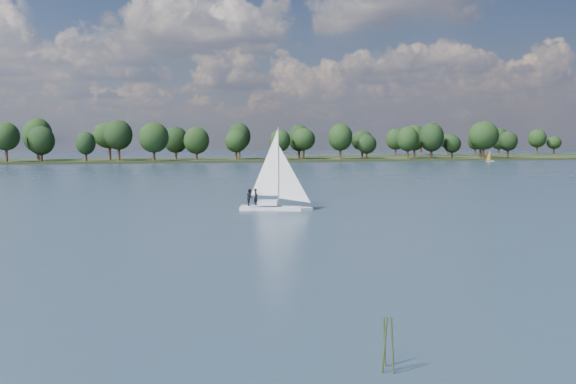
# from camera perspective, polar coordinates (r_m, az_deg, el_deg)

# --- Properties ---
(ground) EXTENTS (700.00, 700.00, 0.00)m
(ground) POSITION_cam_1_polar(r_m,az_deg,el_deg) (127.99, -3.60, 1.18)
(ground) COLOR #233342
(ground) RESTS_ON ground
(far_shore) EXTENTS (660.00, 40.00, 1.50)m
(far_shore) POSITION_cam_1_polar(r_m,az_deg,el_deg) (238.94, -8.36, 2.74)
(far_shore) COLOR black
(far_shore) RESTS_ON ground
(far_shore_back) EXTENTS (220.00, 30.00, 1.40)m
(far_shore_back) POSITION_cam_1_polar(r_m,az_deg,el_deg) (339.19, 18.81, 3.08)
(far_shore_back) COLOR black
(far_shore_back) RESTS_ON ground
(sailboat) EXTENTS (7.54, 4.24, 9.57)m
(sailboat) POSITION_cam_1_polar(r_m,az_deg,el_deg) (70.35, -1.47, 0.54)
(sailboat) COLOR silver
(sailboat) RESTS_ON ground
(dinghy_orange) EXTENTS (2.95, 1.51, 4.51)m
(dinghy_orange) POSITION_cam_1_polar(r_m,az_deg,el_deg) (245.18, 17.52, 2.87)
(dinghy_orange) COLOR silver
(dinghy_orange) RESTS_ON ground
(treeline) EXTENTS (562.55, 74.09, 17.93)m
(treeline) POSITION_cam_1_polar(r_m,az_deg,el_deg) (235.04, -10.73, 4.63)
(treeline) COLOR black
(treeline) RESTS_ON ground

